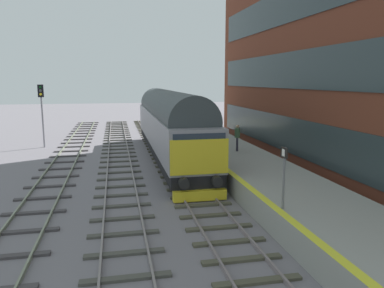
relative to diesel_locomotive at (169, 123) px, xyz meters
The scene contains 10 objects.
ground_plane 6.07m from the diesel_locomotive, 90.01° to the right, with size 140.00×140.00×0.00m, color slate.
track_main 6.05m from the diesel_locomotive, 90.01° to the right, with size 2.50×60.00×0.15m.
track_adjacent_west 6.96m from the diesel_locomotive, 121.90° to the right, with size 2.50×60.00×0.15m.
track_adjacent_far_west 9.23m from the diesel_locomotive, 141.52° to the right, with size 2.50×60.00×0.15m.
station_platform 6.90m from the diesel_locomotive, 57.00° to the right, with size 4.00×44.00×1.01m.
station_building 12.95m from the diesel_locomotive, 29.57° to the right, with size 5.56×29.44×19.20m.
diesel_locomotive is the anchor object (origin of this frame).
signal_post_mid 11.37m from the diesel_locomotive, 145.00° to the left, with size 0.44×0.22×5.03m.
platform_number_sign 13.61m from the diesel_locomotive, 81.78° to the right, with size 0.10×0.44×2.14m.
waiting_passenger 4.92m from the diesel_locomotive, 39.16° to the right, with size 0.43×0.49×1.64m.
Camera 1 is at (-3.58, -19.21, 5.37)m, focal length 34.59 mm.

